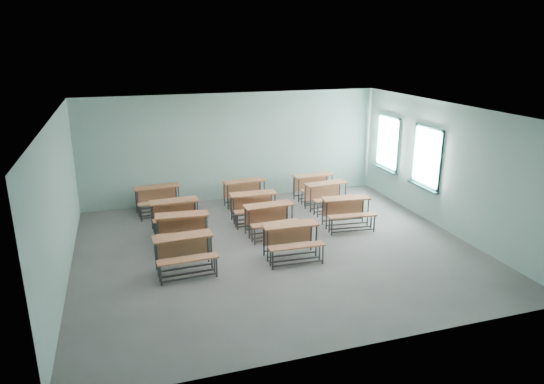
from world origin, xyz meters
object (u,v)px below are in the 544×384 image
(desk_unit_r0c1, at_px, (292,236))
(desk_unit_r2c2, at_px, (328,192))
(desk_unit_r1c2, at_px, (347,208))
(desk_unit_r3c2, at_px, (315,183))
(desk_unit_r2c0, at_px, (175,211))
(desk_unit_r3c0, at_px, (158,196))
(desk_unit_r1c1, at_px, (270,215))
(desk_unit_r3c1, at_px, (246,190))
(desk_unit_r1c0, at_px, (183,226))
(desk_unit_r2c1, at_px, (254,203))
(desk_unit_r0c0, at_px, (184,249))

(desk_unit_r0c1, distance_m, desk_unit_r2c2, 3.44)
(desk_unit_r1c2, bearing_deg, desk_unit_r3c2, 93.52)
(desk_unit_r2c2, bearing_deg, desk_unit_r1c2, -98.53)
(desk_unit_r2c0, bearing_deg, desk_unit_r3c0, 99.36)
(desk_unit_r1c1, distance_m, desk_unit_r3c1, 2.28)
(desk_unit_r1c0, distance_m, desk_unit_r2c2, 4.51)
(desk_unit_r1c1, distance_m, desk_unit_r3c0, 3.50)
(desk_unit_r1c1, relative_size, desk_unit_r1c2, 0.97)
(desk_unit_r1c1, distance_m, desk_unit_r2c0, 2.43)
(desk_unit_r1c2, bearing_deg, desk_unit_r2c0, 170.59)
(desk_unit_r0c1, distance_m, desk_unit_r2c1, 2.44)
(desk_unit_r3c2, bearing_deg, desk_unit_r1c2, -96.54)
(desk_unit_r0c0, bearing_deg, desk_unit_r3c2, 36.92)
(desk_unit_r1c0, relative_size, desk_unit_r1c2, 0.99)
(desk_unit_r2c1, xyz_separation_m, desk_unit_r3c0, (-2.38, 1.42, 0.00))
(desk_unit_r0c0, bearing_deg, desk_unit_r2c2, 28.86)
(desk_unit_r1c0, distance_m, desk_unit_r1c2, 4.21)
(desk_unit_r0c0, relative_size, desk_unit_r1c0, 0.98)
(desk_unit_r2c2, bearing_deg, desk_unit_r3c1, 150.90)
(desk_unit_r0c0, distance_m, desk_unit_r1c0, 1.32)
(desk_unit_r2c1, relative_size, desk_unit_r3c2, 0.97)
(desk_unit_r0c0, height_order, desk_unit_r1c1, same)
(desk_unit_r1c0, relative_size, desk_unit_r2c1, 1.04)
(desk_unit_r2c0, relative_size, desk_unit_r2c1, 1.02)
(desk_unit_r0c1, height_order, desk_unit_r1c0, same)
(desk_unit_r3c1, bearing_deg, desk_unit_r2c1, -99.70)
(desk_unit_r0c0, distance_m, desk_unit_r0c1, 2.35)
(desk_unit_r1c0, bearing_deg, desk_unit_r3c1, 52.17)
(desk_unit_r1c0, xyz_separation_m, desk_unit_r2c0, (-0.04, 1.09, 0.00))
(desk_unit_r2c0, xyz_separation_m, desk_unit_r3c0, (-0.30, 1.40, 0.00))
(desk_unit_r2c0, distance_m, desk_unit_r3c1, 2.49)
(desk_unit_r0c0, bearing_deg, desk_unit_r1c2, 13.98)
(desk_unit_r0c0, bearing_deg, desk_unit_r2c0, 85.08)
(desk_unit_r0c0, relative_size, desk_unit_r3c2, 0.98)
(desk_unit_r3c0, bearing_deg, desk_unit_r1c0, -88.15)
(desk_unit_r1c2, distance_m, desk_unit_r2c2, 1.41)
(desk_unit_r0c0, xyz_separation_m, desk_unit_r1c1, (2.30, 1.37, 0.00))
(desk_unit_r0c1, bearing_deg, desk_unit_r3c1, 93.66)
(desk_unit_r0c1, xyz_separation_m, desk_unit_r2c0, (-2.25, 2.46, 0.00))
(desk_unit_r1c1, bearing_deg, desk_unit_r3c0, 133.40)
(desk_unit_r0c1, height_order, desk_unit_r1c2, same)
(desk_unit_r1c1, distance_m, desk_unit_r3c2, 3.11)
(desk_unit_r3c0, bearing_deg, desk_unit_r3c2, -8.11)
(desk_unit_r2c1, bearing_deg, desk_unit_r2c2, 9.02)
(desk_unit_r2c2, xyz_separation_m, desk_unit_r3c2, (0.00, 0.94, 0.00))
(desk_unit_r0c1, bearing_deg, desk_unit_r1c0, 150.67)
(desk_unit_r0c1, distance_m, desk_unit_r1c1, 1.42)
(desk_unit_r3c1, distance_m, desk_unit_r3c2, 2.16)
(desk_unit_r1c0, height_order, desk_unit_r3c0, same)
(desk_unit_r1c0, distance_m, desk_unit_r2c0, 1.09)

